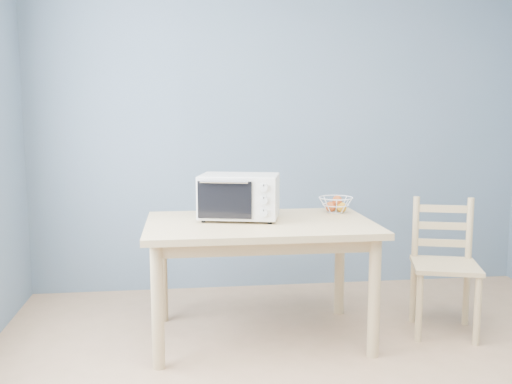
{
  "coord_description": "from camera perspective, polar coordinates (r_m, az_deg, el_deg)",
  "views": [
    {
      "loc": [
        -0.8,
        -2.29,
        1.41
      ],
      "look_at": [
        -0.35,
        1.2,
        0.93
      ],
      "focal_mm": 40.0,
      "sensor_mm": 36.0,
      "label": 1
    }
  ],
  "objects": [
    {
      "name": "room",
      "position": [
        2.43,
        12.02,
        4.95
      ],
      "size": [
        4.01,
        4.51,
        2.61
      ],
      "color": "tan",
      "rests_on": "ground"
    },
    {
      "name": "fruit_basket",
      "position": [
        3.88,
        7.99,
        -1.2
      ],
      "size": [
        0.27,
        0.27,
        0.12
      ],
      "rotation": [
        0.0,
        0.0,
        -0.21
      ],
      "color": "white",
      "rests_on": "dining_table"
    },
    {
      "name": "toaster_oven",
      "position": [
        3.59,
        -2.0,
        -0.39
      ],
      "size": [
        0.55,
        0.44,
        0.29
      ],
      "rotation": [
        0.0,
        0.0,
        -0.24
      ],
      "color": "silver",
      "rests_on": "dining_table"
    },
    {
      "name": "dining_table",
      "position": [
        3.56,
        0.38,
        -4.58
      ],
      "size": [
        1.4,
        0.9,
        0.75
      ],
      "color": "tan",
      "rests_on": "ground"
    },
    {
      "name": "dining_chair",
      "position": [
        3.92,
        18.29,
        -7.15
      ],
      "size": [
        0.5,
        0.5,
        0.87
      ],
      "rotation": [
        0.0,
        0.0,
        -0.29
      ],
      "color": "tan",
      "rests_on": "ground"
    }
  ]
}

